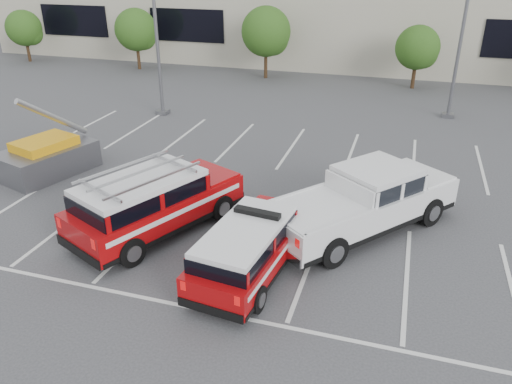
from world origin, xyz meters
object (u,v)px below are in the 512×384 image
Objects in this scene: tree_left at (137,31)px; light_pole_mid at (465,16)px; ladder_suv at (154,206)px; white_pickup at (362,207)px; light_pole_left at (155,15)px; fire_chief_suv at (251,250)px; tree_mid_right at (419,49)px; utility_rig at (44,158)px; tree_far_left at (25,29)px; tree_mid_left at (267,33)px.

tree_left is 22.86m from light_pole_mid.
white_pickup is at bearing 42.44° from ladder_suv.
light_pole_left is 16.47m from fire_chief_suv.
tree_mid_right is at bearing 37.50° from light_pole_left.
tree_mid_right is at bearing 70.35° from utility_rig.
light_pole_left is at bearing 179.42° from white_pickup.
fire_chief_suv is 10.87m from utility_rig.
ladder_suv is (5.62, -11.65, -4.30)m from light_pole_left.
white_pickup is at bearing -103.00° from light_pole_mid.
ladder_suv is at bearing -123.41° from white_pickup.
tree_mid_right is at bearing 0.00° from tree_far_left.
tree_mid_left is 21.94m from ladder_suv.
light_pole_mid is 1.55× the size of white_pickup.
utility_rig is (-6.44, 2.89, -0.24)m from ladder_suv.
tree_mid_left is 0.47× the size of light_pole_left.
tree_left is 25.12m from ladder_suv.
tree_left reaches higher than utility_rig.
light_pole_mid is at bearing 115.37° from white_pickup.
tree_left is 1.11× the size of tree_mid_right.
tree_mid_left is 13.53m from light_pole_mid.
utility_rig is at bearing -95.39° from light_pole_left.
tree_far_left is 0.82× the size of tree_mid_left.
light_pole_left is (16.91, -10.05, 2.68)m from tree_far_left.
tree_mid_left is at bearing 0.00° from tree_far_left.
tree_far_left is at bearing 147.42° from utility_rig.
light_pole_left is at bearing 139.97° from ladder_suv.
light_pole_left reaches higher than fire_chief_suv.
tree_far_left reaches higher than white_pickup.
utility_rig is at bearing -141.14° from light_pole_mid.
tree_mid_left reaches higher than tree_mid_right.
tree_mid_left reaches higher than tree_left.
tree_left reaches higher than white_pickup.
tree_mid_left is at bearing 0.00° from tree_left.
fire_chief_suv is at bearing -75.05° from tree_mid_left.
tree_mid_right is 23.34m from fire_chief_suv.
fire_chief_suv is (16.13, -22.94, -2.06)m from tree_left.
tree_mid_right is 16.72m from light_pole_left.
tree_far_left is at bearing 145.33° from fire_chief_suv.
white_pickup is at bearing 57.98° from fire_chief_suv.
light_pole_mid is (11.91, -6.05, 2.14)m from tree_mid_left.
utility_rig is (6.08, -18.80, -2.13)m from tree_left.
light_pole_mid reaches higher than utility_rig.
utility_rig is (-0.83, -8.75, -4.54)m from light_pole_left.
fire_chief_suv is at bearing 5.01° from ladder_suv.
white_pickup is (18.77, -19.64, -1.96)m from tree_left.
light_pole_left reaches higher than tree_mid_right.
light_pole_mid is 18.41m from fire_chief_suv.
light_pole_left is 2.52× the size of utility_rig.
tree_mid_right is 0.98× the size of utility_rig.
tree_mid_left is 0.80× the size of ladder_suv.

